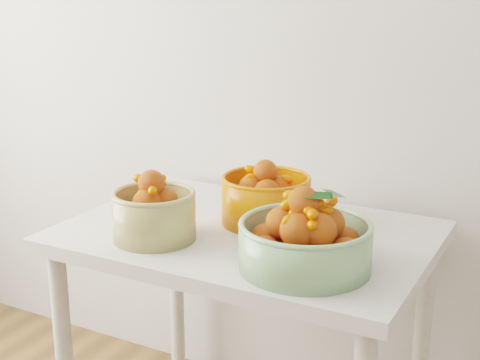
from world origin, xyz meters
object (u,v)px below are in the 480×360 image
at_px(bowl_cream, 154,213).
at_px(bowl_green, 305,241).
at_px(table, 248,262).
at_px(bowl_orange, 266,198).

distance_m(bowl_cream, bowl_green, 0.43).
relative_size(table, bowl_cream, 3.87).
relative_size(table, bowl_orange, 3.07).
bearing_deg(bowl_green, bowl_orange, 132.11).
distance_m(bowl_green, bowl_orange, 0.34).
distance_m(bowl_cream, bowl_orange, 0.33).
relative_size(bowl_cream, bowl_green, 0.71).
xyz_separation_m(table, bowl_orange, (0.02, 0.08, 0.17)).
bearing_deg(bowl_orange, table, -101.31).
height_order(table, bowl_green, bowl_green).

